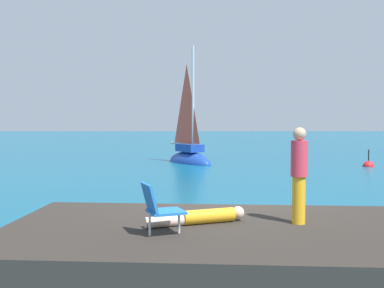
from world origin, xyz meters
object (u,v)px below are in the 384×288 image
object	(u,v)px
sailboat_near	(189,156)
marker_buoy	(368,166)
beach_chair	(159,206)
person_standing	(299,172)
person_sunbather	(201,217)

from	to	relation	value
sailboat_near	marker_buoy	world-z (taller)	sailboat_near
beach_chair	marker_buoy	xyz separation A→B (m)	(9.57, 15.92, -1.04)
marker_buoy	person_standing	bearing A→B (deg)	-115.56
beach_chair	marker_buoy	distance (m)	18.60
sailboat_near	person_standing	bearing A→B (deg)	-26.78
person_sunbather	marker_buoy	world-z (taller)	person_sunbather
person_sunbather	person_standing	xyz separation A→B (m)	(1.64, -0.01, 0.75)
sailboat_near	person_standing	xyz separation A→B (m)	(1.69, -17.13, 1.10)
person_sunbather	beach_chair	distance (m)	1.06
person_standing	sailboat_near	bearing A→B (deg)	141.33
person_sunbather	person_standing	bearing A→B (deg)	160.06
sailboat_near	beach_chair	xyz separation A→B (m)	(-0.62, -17.87, 0.68)
sailboat_near	person_sunbather	world-z (taller)	sailboat_near
sailboat_near	person_sunbather	xyz separation A→B (m)	(0.05, -17.12, 0.35)
person_sunbather	sailboat_near	bearing A→B (deg)	-109.44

